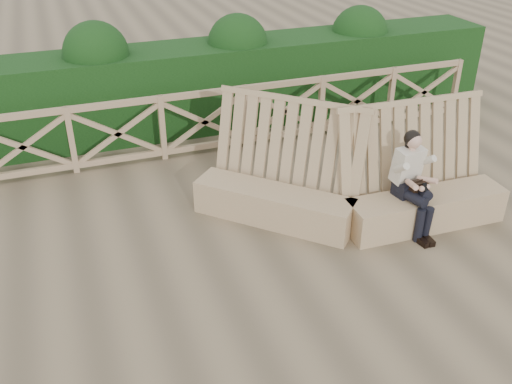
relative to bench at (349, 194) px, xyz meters
name	(u,v)px	position (x,y,z in m)	size (l,w,h in m)	color
ground	(284,269)	(-1.25, -0.75, -0.40)	(60.00, 60.00, 0.00)	brown
bench	(349,194)	(0.00, 0.00, 0.00)	(3.93, 2.21, 1.60)	#9B8258
woman	(412,178)	(0.64, -0.45, 0.34)	(0.41, 0.82, 1.37)	black
guardrail	(204,122)	(-1.25, 2.75, 0.15)	(10.10, 0.09, 1.10)	#876D4E
hedge	(186,88)	(-1.25, 3.95, 0.35)	(12.00, 1.20, 1.50)	black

